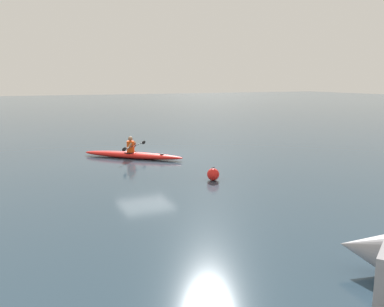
# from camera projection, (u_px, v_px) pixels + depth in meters

# --- Properties ---
(ground_plane) EXTENTS (160.00, 160.00, 0.00)m
(ground_plane) POSITION_uv_depth(u_px,v_px,m) (145.00, 155.00, 19.26)
(ground_plane) COLOR #283D4C
(kayak) EXTENTS (4.01, 3.81, 0.29)m
(kayak) POSITION_uv_depth(u_px,v_px,m) (132.00, 155.00, 18.50)
(kayak) COLOR red
(kayak) RESTS_ON ground
(kayaker) EXTENTS (1.69, 1.80, 0.72)m
(kayaker) POSITION_uv_depth(u_px,v_px,m) (131.00, 145.00, 18.44)
(kayaker) COLOR #E04C14
(kayaker) RESTS_ON kayak
(mooring_buoy_white_far) EXTENTS (0.44, 0.44, 0.48)m
(mooring_buoy_white_far) POSITION_uv_depth(u_px,v_px,m) (213.00, 174.00, 14.41)
(mooring_buoy_white_far) COLOR red
(mooring_buoy_white_far) RESTS_ON ground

